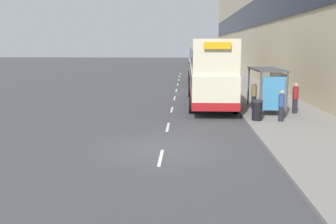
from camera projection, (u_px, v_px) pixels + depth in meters
ground_plane at (163, 149)px, 14.45m from camera, size 220.00×220.00×0.00m
pavement at (227, 74)px, 51.97m from camera, size 5.00×93.00×0.14m
terrace_facade at (258, 10)px, 50.27m from camera, size 3.10×93.00×17.31m
lane_mark_0 at (161, 158)px, 13.35m from camera, size 0.12×2.00×0.01m
lane_mark_1 at (168, 127)px, 18.34m from camera, size 0.12×2.00×0.01m
lane_mark_2 at (172, 110)px, 23.33m from camera, size 0.12×2.00×0.01m
lane_mark_3 at (174, 98)px, 28.32m from camera, size 0.12×2.00×0.01m
lane_mark_4 at (176, 90)px, 33.31m from camera, size 0.12×2.00×0.01m
lane_mark_5 at (178, 84)px, 38.30m from camera, size 0.12×2.00×0.01m
lane_mark_6 at (179, 80)px, 43.29m from camera, size 0.12×2.00×0.01m
lane_mark_7 at (180, 76)px, 48.28m from camera, size 0.12×2.00×0.01m
lane_mark_8 at (180, 73)px, 53.27m from camera, size 0.12×2.00×0.01m
bus_shelter at (271, 82)px, 21.66m from camera, size 1.60×4.20×2.48m
double_decker_bus_near at (210, 71)px, 25.02m from camera, size 2.85×11.14×4.30m
double_decker_bus_ahead at (202, 61)px, 39.89m from camera, size 2.85×10.92×4.30m
car_0 at (193, 59)px, 83.14m from camera, size 1.99×3.91×1.82m
car_1 at (199, 65)px, 60.19m from camera, size 2.05×4.43×1.84m
car_2 at (195, 61)px, 75.76m from camera, size 1.93×4.53×1.74m
pedestrian_1 at (254, 95)px, 22.64m from camera, size 0.33×0.33×1.66m
pedestrian_2 at (281, 92)px, 23.74m from camera, size 0.35×0.35×1.77m
pedestrian_3 at (295, 98)px, 21.19m from camera, size 0.34×0.34×1.72m
pedestrian_4 at (281, 105)px, 18.96m from camera, size 0.31×0.31×1.59m
litter_bin at (257, 110)px, 19.25m from camera, size 0.55×0.55×1.05m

